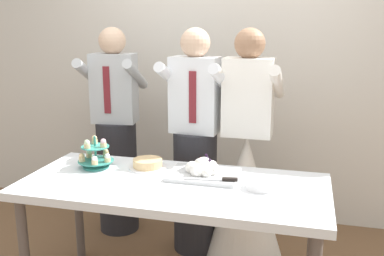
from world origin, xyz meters
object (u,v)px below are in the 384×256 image
at_px(person_guest, 116,143).
at_px(main_cake_tray, 204,171).
at_px(plate_stack, 262,185).
at_px(person_groom, 195,155).
at_px(round_cake, 148,164).
at_px(dessert_table, 173,194).
at_px(person_bride, 246,181).
at_px(cupcake_stand, 96,156).

bearing_deg(person_guest, main_cake_tray, -37.39).
height_order(plate_stack, person_groom, person_groom).
xyz_separation_m(plate_stack, person_groom, (-0.55, 0.63, -0.05)).
bearing_deg(round_cake, person_groom, 66.55).
distance_m(main_cake_tray, round_cake, 0.39).
xyz_separation_m(main_cake_tray, round_cake, (-0.38, 0.06, -0.01)).
bearing_deg(plate_stack, person_guest, 147.81).
bearing_deg(person_groom, dessert_table, -86.86).
bearing_deg(plate_stack, person_groom, 131.13).
xyz_separation_m(round_cake, person_groom, (0.20, 0.46, -0.06)).
bearing_deg(person_bride, round_cake, -141.82).
relative_size(dessert_table, person_groom, 1.08).
height_order(round_cake, person_guest, person_guest).
relative_size(person_groom, person_guest, 1.00).
relative_size(dessert_table, round_cake, 7.50).
bearing_deg(dessert_table, plate_stack, 3.86).
height_order(dessert_table, cupcake_stand, cupcake_stand).
bearing_deg(dessert_table, cupcake_stand, 166.33).
height_order(main_cake_tray, person_groom, person_groom).
relative_size(main_cake_tray, plate_stack, 2.44).
bearing_deg(round_cake, cupcake_stand, -168.24).
distance_m(dessert_table, plate_stack, 0.52).
relative_size(cupcake_stand, main_cake_tray, 0.53).
xyz_separation_m(cupcake_stand, person_groom, (0.53, 0.53, -0.11)).
height_order(cupcake_stand, plate_stack, cupcake_stand).
bearing_deg(main_cake_tray, person_bride, 69.55).
bearing_deg(cupcake_stand, person_groom, 44.88).
xyz_separation_m(cupcake_stand, person_guest, (-0.17, 0.68, -0.11)).
bearing_deg(main_cake_tray, person_groom, 109.70).
bearing_deg(main_cake_tray, cupcake_stand, -179.42).
xyz_separation_m(main_cake_tray, person_bride, (0.19, 0.51, -0.23)).
relative_size(plate_stack, round_cake, 0.74).
xyz_separation_m(dessert_table, round_cake, (-0.23, 0.21, 0.10)).
bearing_deg(plate_stack, round_cake, 167.08).
bearing_deg(cupcake_stand, person_guest, 103.79).
xyz_separation_m(cupcake_stand, round_cake, (0.33, 0.07, -0.05)).
relative_size(main_cake_tray, person_guest, 0.26).
distance_m(plate_stack, person_guest, 1.47).
relative_size(dessert_table, person_bride, 1.08).
distance_m(dessert_table, person_groom, 0.67).
bearing_deg(main_cake_tray, dessert_table, -135.92).
distance_m(person_bride, person_guest, 1.10).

